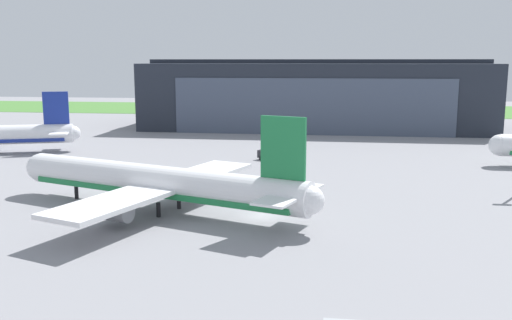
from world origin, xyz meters
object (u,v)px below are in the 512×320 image
object	(u,v)px
stair_truck	(53,168)
ops_van	(270,154)
maintenance_hangar	(315,95)
airliner_near_right	(157,183)

from	to	relation	value
stair_truck	ops_van	distance (m)	41.01
maintenance_hangar	stair_truck	xyz separation A→B (m)	(-43.17, -76.72, -8.56)
maintenance_hangar	airliner_near_right	world-z (taller)	maintenance_hangar
airliner_near_right	maintenance_hangar	bearing A→B (deg)	80.24
stair_truck	airliner_near_right	bearing A→B (deg)	-39.51
airliner_near_right	ops_van	size ratio (longest dim) A/B	8.64
ops_van	stair_truck	bearing A→B (deg)	-153.11
maintenance_hangar	ops_van	world-z (taller)	maintenance_hangar
maintenance_hangar	airliner_near_right	xyz separation A→B (m)	(-16.92, -98.38, -5.77)
maintenance_hangar	ops_van	bearing A→B (deg)	-96.46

